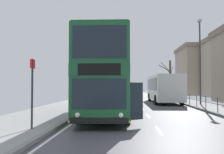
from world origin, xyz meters
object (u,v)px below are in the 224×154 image
at_px(bus_stop_sign_near, 32,86).
at_px(street_lamp_far_side, 200,55).
at_px(double_decker_bus_main, 107,77).
at_px(bare_tree_far_00, 170,77).
at_px(background_building_00, 210,71).
at_px(background_bus_far_lane, 163,88).

xyz_separation_m(bus_stop_sign_near, street_lamp_far_side, (10.53, 13.29, 2.82)).
height_order(double_decker_bus_main, bus_stop_sign_near, double_decker_bus_main).
distance_m(bus_stop_sign_near, bare_tree_far_00, 32.63).
xyz_separation_m(street_lamp_far_side, background_building_00, (10.46, 28.48, 0.33)).
xyz_separation_m(double_decker_bus_main, background_building_00, (18.45, 36.10, 2.61)).
xyz_separation_m(background_bus_far_lane, background_building_00, (13.16, 24.20, 3.37)).
distance_m(double_decker_bus_main, background_building_00, 40.63).
xyz_separation_m(bare_tree_far_00, background_building_00, (10.13, 11.03, 1.75)).
distance_m(double_decker_bus_main, bus_stop_sign_near, 6.23).
bearing_deg(double_decker_bus_main, bare_tree_far_00, 71.64).
height_order(double_decker_bus_main, background_building_00, background_building_00).
height_order(bare_tree_far_00, background_building_00, background_building_00).
distance_m(background_bus_far_lane, street_lamp_far_side, 5.91).
bearing_deg(street_lamp_far_side, background_building_00, 69.82).
relative_size(double_decker_bus_main, background_bus_far_lane, 1.13).
bearing_deg(street_lamp_far_side, bare_tree_far_00, 88.91).
bearing_deg(background_bus_far_lane, double_decker_bus_main, -113.95).
bearing_deg(double_decker_bus_main, bus_stop_sign_near, -114.14).
xyz_separation_m(double_decker_bus_main, bus_stop_sign_near, (-2.54, -5.67, -0.54)).
bearing_deg(street_lamp_far_side, background_bus_far_lane, 122.21).
bearing_deg(double_decker_bus_main, background_bus_far_lane, 66.05).
bearing_deg(background_bus_far_lane, background_building_00, 61.45).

